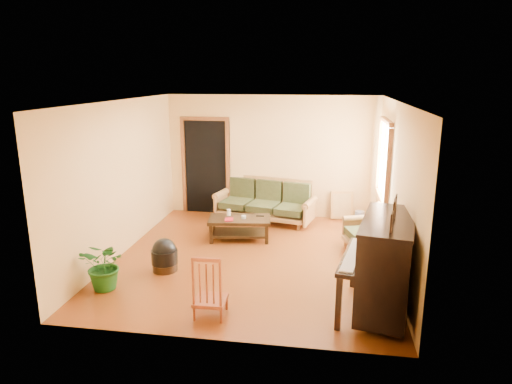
% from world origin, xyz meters
% --- Properties ---
extents(floor, '(5.00, 5.00, 0.00)m').
position_xyz_m(floor, '(0.00, 0.00, 0.00)').
color(floor, '#57250B').
rests_on(floor, ground).
extents(doorway, '(1.08, 0.16, 2.05)m').
position_xyz_m(doorway, '(-1.45, 2.48, 1.02)').
color(doorway, black).
rests_on(doorway, floor).
extents(window, '(0.12, 1.36, 1.46)m').
position_xyz_m(window, '(2.21, 1.30, 1.50)').
color(window, white).
rests_on(window, right_wall).
extents(sofa, '(2.19, 1.32, 0.88)m').
position_xyz_m(sofa, '(-0.08, 2.03, 0.44)').
color(sofa, olive).
rests_on(sofa, floor).
extents(coffee_table, '(1.21, 0.77, 0.41)m').
position_xyz_m(coffee_table, '(-0.39, 0.86, 0.21)').
color(coffee_table, black).
rests_on(coffee_table, floor).
extents(armchair, '(0.98, 1.00, 0.81)m').
position_xyz_m(armchair, '(1.92, 0.61, 0.40)').
color(armchair, olive).
rests_on(armchair, floor).
extents(piano, '(1.11, 1.58, 1.27)m').
position_xyz_m(piano, '(1.97, -1.54, 0.64)').
color(piano, black).
rests_on(piano, floor).
extents(footstool, '(0.44, 0.44, 0.39)m').
position_xyz_m(footstool, '(-1.28, -0.72, 0.20)').
color(footstool, black).
rests_on(footstool, floor).
extents(red_chair, '(0.40, 0.44, 0.86)m').
position_xyz_m(red_chair, '(-0.22, -1.95, 0.43)').
color(red_chair, maroon).
rests_on(red_chair, floor).
extents(leaning_frame, '(0.48, 0.17, 0.63)m').
position_xyz_m(leaning_frame, '(1.53, 2.42, 0.31)').
color(leaning_frame, '#B7813D').
rests_on(leaning_frame, floor).
extents(ceramic_crock, '(0.21, 0.21, 0.24)m').
position_xyz_m(ceramic_crock, '(1.90, 2.23, 0.12)').
color(ceramic_crock, '#324998').
rests_on(ceramic_crock, floor).
extents(potted_plant, '(0.72, 0.65, 0.74)m').
position_xyz_m(potted_plant, '(-1.88, -1.46, 0.37)').
color(potted_plant, '#185016').
rests_on(potted_plant, floor).
extents(book, '(0.18, 0.23, 0.02)m').
position_xyz_m(book, '(-0.62, 0.70, 0.42)').
color(book, '#A41520').
rests_on(book, coffee_table).
extents(candle, '(0.08, 0.08, 0.12)m').
position_xyz_m(candle, '(-0.62, 0.99, 0.47)').
color(candle, white).
rests_on(candle, coffee_table).
extents(glass_jar, '(0.11, 0.11, 0.06)m').
position_xyz_m(glass_jar, '(-0.30, 0.84, 0.44)').
color(glass_jar, silver).
rests_on(glass_jar, coffee_table).
extents(remote, '(0.15, 0.05, 0.01)m').
position_xyz_m(remote, '(-0.02, 1.03, 0.42)').
color(remote, black).
rests_on(remote, coffee_table).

